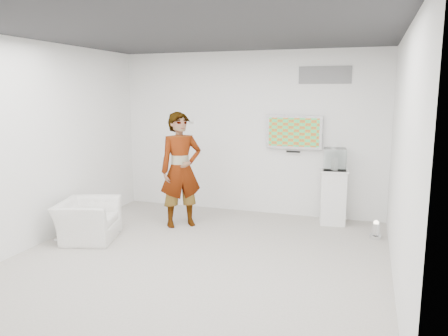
# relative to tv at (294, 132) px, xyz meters

# --- Properties ---
(room) EXTENTS (5.01, 5.01, 3.00)m
(room) POSITION_rel_tv_xyz_m (-0.85, -2.45, -0.05)
(room) COLOR #B9B1A9
(room) RESTS_ON ground
(tv) EXTENTS (1.00, 0.08, 0.60)m
(tv) POSITION_rel_tv_xyz_m (0.00, 0.00, 0.00)
(tv) COLOR #B9B9BD
(tv) RESTS_ON room
(logo_decal) EXTENTS (0.90, 0.02, 0.30)m
(logo_decal) POSITION_rel_tv_xyz_m (0.50, 0.04, 1.00)
(logo_decal) COLOR slate
(logo_decal) RESTS_ON room
(person) EXTENTS (0.84, 0.80, 1.94)m
(person) POSITION_rel_tv_xyz_m (-1.69, -1.20, -0.58)
(person) COLOR white
(person) RESTS_ON room
(armchair) EXTENTS (1.04, 1.12, 0.61)m
(armchair) POSITION_rel_tv_xyz_m (-2.78, -2.32, -1.25)
(armchair) COLOR white
(armchair) RESTS_ON room
(pedestal) EXTENTS (0.52, 0.52, 0.95)m
(pedestal) POSITION_rel_tv_xyz_m (0.75, -0.26, -1.08)
(pedestal) COLOR white
(pedestal) RESTS_ON room
(floor_uplight) EXTENTS (0.21, 0.21, 0.28)m
(floor_uplight) POSITION_rel_tv_xyz_m (1.46, -0.88, -1.41)
(floor_uplight) COLOR silver
(floor_uplight) RESTS_ON room
(vitrine) EXTENTS (0.42, 0.42, 0.37)m
(vitrine) POSITION_rel_tv_xyz_m (0.75, -0.26, -0.42)
(vitrine) COLOR white
(vitrine) RESTS_ON pedestal
(console) EXTENTS (0.12, 0.16, 0.22)m
(console) POSITION_rel_tv_xyz_m (0.75, -0.26, -0.49)
(console) COLOR white
(console) RESTS_ON pedestal
(wii_remote) EXTENTS (0.14, 0.09, 0.04)m
(wii_remote) POSITION_rel_tv_xyz_m (-1.59, -0.93, 0.19)
(wii_remote) COLOR white
(wii_remote) RESTS_ON person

